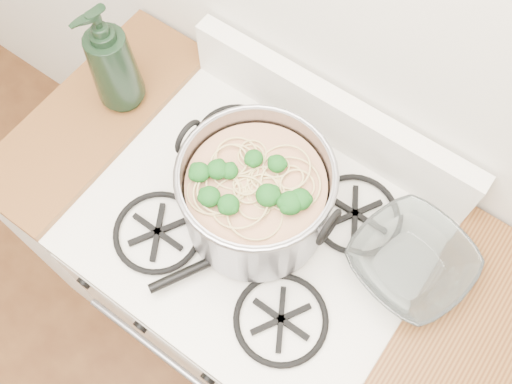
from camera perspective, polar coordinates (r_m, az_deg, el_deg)
name	(u,v)px	position (r m, az deg, el deg)	size (l,w,h in m)	color
gas_range	(256,283)	(1.75, 0.00, -9.11)	(0.76, 0.66, 0.92)	white
counter_left	(130,191)	(1.88, -12.52, 0.05)	(0.25, 0.65, 0.92)	silver
stock_pot	(256,197)	(1.20, 0.00, -0.50)	(0.36, 0.33, 0.22)	gray
spatula	(257,240)	(1.26, 0.10, -4.83)	(0.29, 0.31, 0.02)	black
glass_bowl	(409,264)	(1.29, 15.06, -6.97)	(0.10, 0.10, 0.02)	white
bottle	(110,58)	(1.38, -14.35, 12.81)	(0.12, 0.12, 0.31)	black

